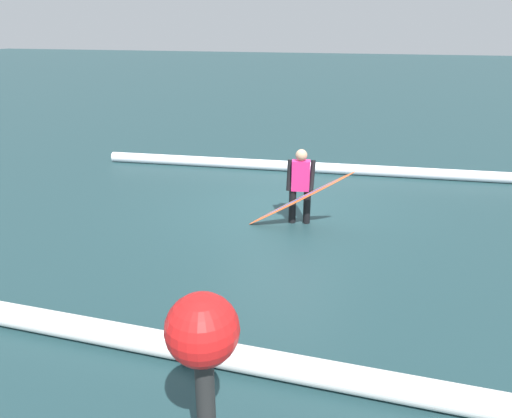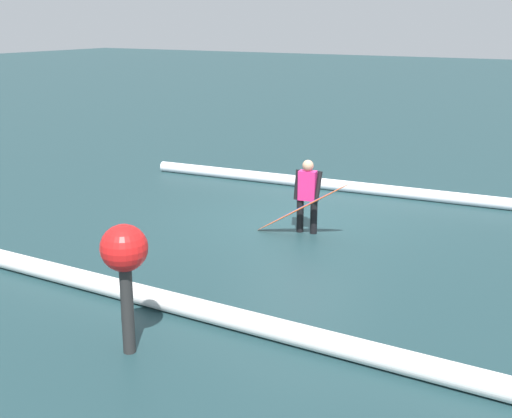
{
  "view_description": "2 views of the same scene",
  "coord_description": "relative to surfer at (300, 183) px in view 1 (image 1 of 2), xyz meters",
  "views": [
    {
      "loc": [
        -1.97,
        9.1,
        3.59
      ],
      "look_at": [
        -0.13,
        2.53,
        0.96
      ],
      "focal_mm": 33.4,
      "sensor_mm": 36.0,
      "label": 1
    },
    {
      "loc": [
        -6.08,
        12.18,
        4.1
      ],
      "look_at": [
        0.1,
        1.61,
        0.65
      ],
      "focal_mm": 47.74,
      "sensor_mm": 36.0,
      "label": 2
    }
  ],
  "objects": [
    {
      "name": "surfboard",
      "position": [
        -0.05,
        0.31,
        -0.22
      ],
      "size": [
        1.97,
        0.34,
        1.22
      ],
      "color": "#E55926",
      "rests_on": "ground_plane"
    },
    {
      "name": "wave_crest_foreground",
      "position": [
        -1.89,
        -3.64,
        -0.68
      ],
      "size": [
        15.62,
        1.51,
        0.27
      ],
      "primitive_type": "cylinder",
      "rotation": [
        0.0,
        1.57,
        0.08
      ],
      "color": "white",
      "rests_on": "ground_plane"
    },
    {
      "name": "channel_buoy",
      "position": [
        -0.27,
        5.63,
        0.48
      ],
      "size": [
        0.59,
        0.59,
        1.69
      ],
      "color": "#262626",
      "rests_on": "ground_plane"
    },
    {
      "name": "ground_plane",
      "position": [
        0.47,
        -0.6,
        -0.82
      ],
      "size": [
        122.98,
        122.98,
        0.0
      ],
      "primitive_type": "plane",
      "color": "#1E3B3F"
    },
    {
      "name": "surfer",
      "position": [
        0.0,
        0.0,
        0.0
      ],
      "size": [
        0.51,
        0.29,
        1.46
      ],
      "rotation": [
        0.0,
        0.0,
        0.16
      ],
      "color": "black",
      "rests_on": "ground_plane"
    },
    {
      "name": "wave_crest_midground",
      "position": [
        2.91,
        4.36,
        -0.67
      ],
      "size": [
        22.62,
        0.42,
        0.3
      ],
      "primitive_type": "cylinder",
      "rotation": [
        0.0,
        1.57,
        -0.01
      ],
      "color": "white",
      "rests_on": "ground_plane"
    }
  ]
}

